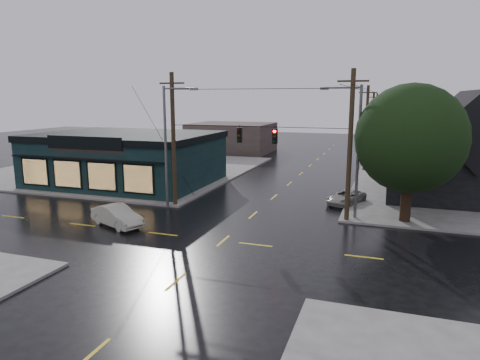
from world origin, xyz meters
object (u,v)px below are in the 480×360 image
(sedan_cream, at_px, (117,216))
(suv_silver, at_px, (346,197))
(utility_pole_ne, at_px, (346,221))
(corner_tree, at_px, (411,139))
(utility_pole_nw, at_px, (175,206))

(sedan_cream, distance_m, suv_silver, 17.48)
(utility_pole_ne, height_order, sedan_cream, utility_pole_ne)
(corner_tree, xyz_separation_m, suv_silver, (-4.23, 4.05, -5.13))
(utility_pole_nw, relative_size, utility_pole_ne, 1.00)
(utility_pole_nw, distance_m, suv_silver, 13.46)
(corner_tree, xyz_separation_m, utility_pole_ne, (-3.73, -0.90, -5.68))
(utility_pole_nw, height_order, suv_silver, utility_pole_nw)
(utility_pole_nw, bearing_deg, sedan_cream, -100.92)
(corner_tree, distance_m, utility_pole_nw, 17.69)
(suv_silver, bearing_deg, corner_tree, -20.08)
(corner_tree, bearing_deg, suv_silver, 136.26)
(suv_silver, bearing_deg, sedan_cream, -117.67)
(utility_pole_ne, distance_m, suv_silver, 5.01)
(sedan_cream, bearing_deg, corner_tree, -46.05)
(utility_pole_nw, bearing_deg, utility_pole_ne, 0.00)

